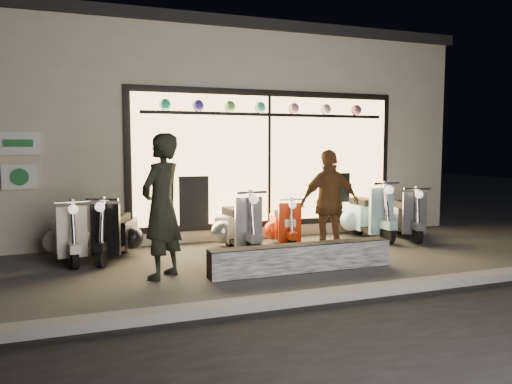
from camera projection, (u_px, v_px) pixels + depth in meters
ground at (267, 263)px, 7.72m from camera, size 40.00×40.00×0.00m
kerb at (330, 295)px, 5.85m from camera, size 40.00×0.25×0.12m
shop_building at (193, 134)px, 12.18m from camera, size 10.20×6.23×4.20m
graffiti_barrier at (302, 258)px, 7.19m from camera, size 2.76×0.28×0.40m
scooter_silver at (236, 226)px, 8.66m from camera, size 0.52×1.45×1.04m
scooter_red at (284, 226)px, 9.07m from camera, size 0.54×1.24×0.88m
scooter_black at (117, 233)px, 8.11m from camera, size 0.80×1.35×0.99m
scooter_cream at (68, 236)px, 7.89m from camera, size 0.53×1.35×0.96m
scooter_blue at (365, 215)px, 9.86m from camera, size 0.49×1.51×1.09m
scooter_grey at (405, 217)px, 9.92m from camera, size 0.73×1.38×0.99m
man at (162, 206)px, 6.78m from camera, size 0.85×0.84×1.98m
woman at (330, 203)px, 8.12m from camera, size 1.04×0.48×1.75m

